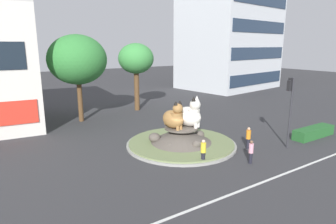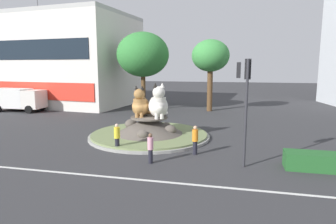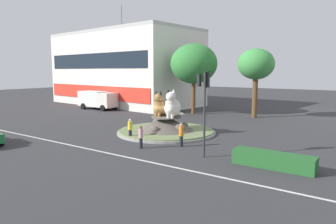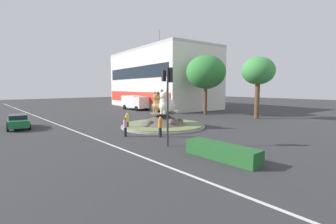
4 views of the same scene
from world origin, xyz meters
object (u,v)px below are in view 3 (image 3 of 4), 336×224
pedestrian_yellow_shirt (130,128)px  pedestrian_orange_shirt (181,134)px  shophouse_block (125,69)px  delivery_box_truck (97,99)px  broadleaf_tree_behind_island (256,65)px  cat_statue_white (172,107)px  pedestrian_pink_shirt (141,136)px  cat_statue_tabby (161,106)px  traffic_light_mast (204,95)px  second_tree_near_tower (194,64)px

pedestrian_yellow_shirt → pedestrian_orange_shirt: bearing=46.0°
pedestrian_yellow_shirt → shophouse_block: bearing=176.5°
delivery_box_truck → broadleaf_tree_behind_island: bearing=13.8°
cat_statue_white → pedestrian_pink_shirt: bearing=-9.2°
cat_statue_tabby → broadleaf_tree_behind_island: bearing=155.9°
cat_statue_white → broadleaf_tree_behind_island: (2.51, 14.30, 3.93)m
cat_statue_white → delivery_box_truck: (-19.67, 8.83, -1.00)m
traffic_light_mast → pedestrian_yellow_shirt: 8.47m
cat_statue_white → traffic_light_mast: (6.02, -5.04, 1.63)m
pedestrian_orange_shirt → delivery_box_truck: size_ratio=0.28×
shophouse_block → second_tree_near_tower: size_ratio=2.92×
pedestrian_pink_shirt → pedestrian_yellow_shirt: size_ratio=0.98×
shophouse_block → cat_statue_white: bearing=-32.3°
second_tree_near_tower → pedestrian_yellow_shirt: (3.55, -16.45, -5.75)m
second_tree_near_tower → pedestrian_pink_shirt: 20.23m
cat_statue_white → second_tree_near_tower: bearing=-177.1°
pedestrian_yellow_shirt → delivery_box_truck: delivery_box_truck is taller
pedestrian_orange_shirt → pedestrian_yellow_shirt: size_ratio=1.03×
broadleaf_tree_behind_island → shophouse_block: bearing=173.3°
pedestrian_orange_shirt → delivery_box_truck: 26.02m
cat_statue_tabby → cat_statue_white: (1.46, -0.21, 0.09)m
traffic_light_mast → pedestrian_pink_shirt: bearing=100.4°
shophouse_block → pedestrian_pink_shirt: shophouse_block is taller
pedestrian_orange_shirt → cat_statue_white: bearing=-123.9°
pedestrian_pink_shirt → delivery_box_truck: 25.31m
cat_statue_tabby → pedestrian_orange_shirt: 6.17m
broadleaf_tree_behind_island → pedestrian_yellow_shirt: bearing=-103.1°
cat_statue_tabby → traffic_light_mast: traffic_light_mast is taller
broadleaf_tree_behind_island → cat_statue_white: bearing=-99.9°
cat_statue_tabby → delivery_box_truck: cat_statue_tabby is taller
second_tree_near_tower → delivery_box_truck: second_tree_near_tower is taller
cat_statue_white → traffic_light_mast: bearing=30.3°
cat_statue_tabby → pedestrian_pink_shirt: 6.59m
pedestrian_yellow_shirt → pedestrian_pink_shirt: bearing=8.5°
delivery_box_truck → cat_statue_white: bearing=-24.3°
cat_statue_white → shophouse_block: bearing=-147.9°
shophouse_block → pedestrian_pink_shirt: size_ratio=15.97×
broadleaf_tree_behind_island → pedestrian_pink_shirt: bearing=-94.1°
cat_statue_white → pedestrian_pink_shirt: cat_statue_white is taller
traffic_light_mast → delivery_box_truck: bearing=64.6°
cat_statue_tabby → second_tree_near_tower: bearing=-171.3°
traffic_light_mast → second_tree_near_tower: (-11.28, 17.69, 2.51)m
cat_statue_white → delivery_box_truck: cat_statue_white is taller
cat_statue_tabby → second_tree_near_tower: (-3.81, 12.44, 4.23)m
pedestrian_pink_shirt → delivery_box_truck: (-20.72, 14.51, 0.61)m
cat_statue_tabby → broadleaf_tree_behind_island: (3.97, 14.09, 4.02)m
second_tree_near_tower → traffic_light_mast: bearing=-57.5°
second_tree_near_tower → pedestrian_pink_shirt: (6.33, -18.33, -5.76)m
cat_statue_tabby → pedestrian_yellow_shirt: size_ratio=1.40×
shophouse_block → pedestrian_yellow_shirt: (20.13, -20.96, -5.21)m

